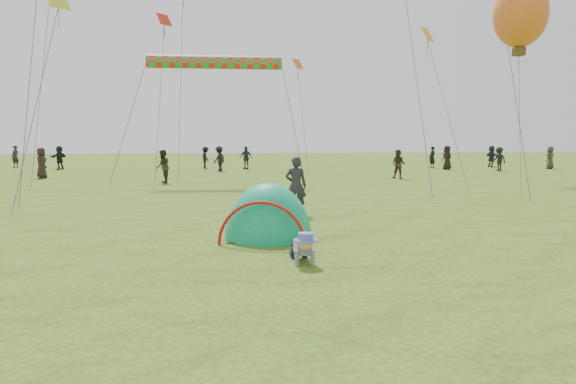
{
  "coord_description": "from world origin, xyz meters",
  "views": [
    {
      "loc": [
        -1.6,
        -9.2,
        2.18
      ],
      "look_at": [
        -0.4,
        2.09,
        1.0
      ],
      "focal_mm": 32.0,
      "sensor_mm": 36.0,
      "label": 1
    }
  ],
  "objects": [
    {
      "name": "crowd_person_16",
      "position": [
        21.2,
        25.67,
        0.81
      ],
      "size": [
        0.95,
        0.85,
        1.63
      ],
      "primitive_type": "imported",
      "rotation": [
        0.0,
        0.0,
        3.67
      ],
      "color": "#352E27",
      "rests_on": "ground"
    },
    {
      "name": "rainbow_tube_kite",
      "position": [
        -2.44,
        16.33,
        5.87
      ],
      "size": [
        6.46,
        0.64,
        0.64
      ],
      "primitive_type": "cylinder",
      "rotation": [
        0.0,
        1.57,
        0.0
      ],
      "color": "red"
    },
    {
      "name": "popup_tent",
      "position": [
        -0.86,
        1.76,
        0.0
      ],
      "size": [
        2.25,
        2.02,
        2.47
      ],
      "primitive_type": "ellipsoid",
      "rotation": [
        0.0,
        0.0,
        -0.26
      ],
      "color": "#0F7E4D",
      "rests_on": "ground"
    },
    {
      "name": "crowd_person_15",
      "position": [
        -3.63,
        29.1,
        0.8
      ],
      "size": [
        0.91,
        1.18,
        1.6
      ],
      "primitive_type": "imported",
      "rotation": [
        0.0,
        0.0,
        1.92
      ],
      "color": "black",
      "rests_on": "ground"
    },
    {
      "name": "crawling_toddler",
      "position": [
        -0.4,
        -0.41,
        0.29
      ],
      "size": [
        0.58,
        0.8,
        0.59
      ],
      "primitive_type": null,
      "rotation": [
        0.0,
        0.0,
        0.06
      ],
      "color": "black",
      "rests_on": "ground"
    },
    {
      "name": "crowd_person_10",
      "position": [
        -12.15,
        20.4,
        0.85
      ],
      "size": [
        0.54,
        0.83,
        1.7
      ],
      "primitive_type": "imported",
      "rotation": [
        0.0,
        0.0,
        1.57
      ],
      "color": "black",
      "rests_on": "ground"
    },
    {
      "name": "diamond_kite_2",
      "position": [
        -8.03,
        11.3,
        7.31
      ],
      "size": [
        0.84,
        0.84,
        0.69
      ],
      "primitive_type": "plane",
      "rotation": [
        1.05,
        0.0,
        0.79
      ],
      "color": "yellow"
    },
    {
      "name": "ground",
      "position": [
        0.0,
        0.0,
        0.0
      ],
      "size": [
        140.0,
        140.0,
        0.0
      ],
      "primitive_type": "plane",
      "color": "#225509"
    },
    {
      "name": "crowd_person_5",
      "position": [
        18.2,
        28.44,
        0.83
      ],
      "size": [
        0.7,
        1.6,
        1.66
      ],
      "primitive_type": "imported",
      "rotation": [
        0.0,
        0.0,
        1.71
      ],
      "color": "#212738",
      "rests_on": "ground"
    },
    {
      "name": "crowd_person_14",
      "position": [
        -0.7,
        28.0,
        0.82
      ],
      "size": [
        1.04,
        0.84,
        1.65
      ],
      "primitive_type": "imported",
      "rotation": [
        0.0,
        0.0,
        5.74
      ],
      "color": "#253043",
      "rests_on": "ground"
    },
    {
      "name": "diamond_kite_7",
      "position": [
        7.8,
        15.34,
        7.19
      ],
      "size": [
        0.93,
        0.93,
        0.76
      ],
      "primitive_type": "plane",
      "rotation": [
        1.05,
        0.0,
        0.79
      ],
      "color": "gold"
    },
    {
      "name": "crowd_person_0",
      "position": [
        -18.04,
        31.69,
        0.84
      ],
      "size": [
        0.71,
        0.58,
        1.67
      ],
      "primitive_type": "imported",
      "rotation": [
        0.0,
        0.0,
        5.95
      ],
      "color": "black",
      "rests_on": "ground"
    },
    {
      "name": "crowd_person_4",
      "position": [
        13.49,
        25.79,
        0.85
      ],
      "size": [
        0.79,
        0.96,
        1.69
      ],
      "primitive_type": "imported",
      "rotation": [
        0.0,
        0.0,
        5.07
      ],
      "color": "black",
      "rests_on": "ground"
    },
    {
      "name": "diamond_kite_1",
      "position": [
        2.76,
        25.34,
        7.13
      ],
      "size": [
        0.84,
        0.84,
        0.69
      ],
      "primitive_type": "plane",
      "rotation": [
        1.05,
        0.0,
        0.79
      ],
      "color": "#E85C28"
    },
    {
      "name": "standing_adult",
      "position": [
        0.18,
        5.38,
        0.84
      ],
      "size": [
        0.67,
        0.5,
        1.67
      ],
      "primitive_type": "imported",
      "rotation": [
        0.0,
        0.0,
        2.97
      ],
      "color": "#232429",
      "rests_on": "ground"
    },
    {
      "name": "crowd_person_1",
      "position": [
        -5.04,
        16.39,
        0.82
      ],
      "size": [
        0.79,
        0.92,
        1.65
      ],
      "primitive_type": "imported",
      "rotation": [
        0.0,
        0.0,
        4.94
      ],
      "color": "#322A20",
      "rests_on": "ground"
    },
    {
      "name": "crowd_person_9",
      "position": [
        -2.54,
        25.61,
        0.84
      ],
      "size": [
        1.12,
        1.25,
        1.68
      ],
      "primitive_type": "imported",
      "rotation": [
        0.0,
        0.0,
        4.13
      ],
      "color": "black",
      "rests_on": "ground"
    },
    {
      "name": "crowd_person_3",
      "position": [
        16.27,
        23.75,
        0.81
      ],
      "size": [
        0.94,
        1.19,
        1.62
      ],
      "primitive_type": "imported",
      "rotation": [
        0.0,
        0.0,
        5.08
      ],
      "color": "black",
      "rests_on": "ground"
    },
    {
      "name": "crowd_person_12",
      "position": [
        13.24,
        27.88,
        0.81
      ],
      "size": [
        0.55,
        0.68,
        1.62
      ],
      "primitive_type": "imported",
      "rotation": [
        0.0,
        0.0,
        5.03
      ],
      "color": "black",
      "rests_on": "ground"
    },
    {
      "name": "crowd_person_13",
      "position": [
        7.39,
        18.02,
        0.79
      ],
      "size": [
        0.98,
        0.93,
        1.59
      ],
      "primitive_type": "imported",
      "rotation": [
        0.0,
        0.0,
        5.68
      ],
      "color": "#372A22",
      "rests_on": "ground"
    },
    {
      "name": "crowd_person_11",
      "position": [
        -13.95,
        28.98,
        0.84
      ],
      "size": [
        1.08,
        1.63,
        1.69
      ],
      "primitive_type": "imported",
      "rotation": [
        0.0,
        0.0,
        4.3
      ],
      "color": "black",
      "rests_on": "ground"
    },
    {
      "name": "balloon_kite",
      "position": [
        13.11,
        16.41,
        8.34
      ],
      "size": [
        2.71,
        2.71,
        3.79
      ],
      "primitive_type": null,
      "color": "orange"
    },
    {
      "name": "diamond_kite_6",
      "position": [
        -5.36,
        20.85,
        8.81
      ],
      "size": [
        0.85,
        0.85,
        0.69
      ],
      "primitive_type": "plane",
      "rotation": [
        1.05,
        0.0,
        0.79
      ],
      "color": "red"
    }
  ]
}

